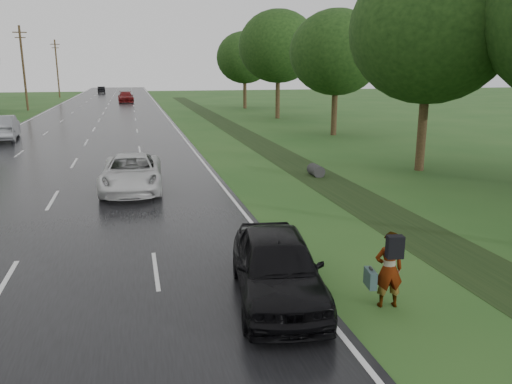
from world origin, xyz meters
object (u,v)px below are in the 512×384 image
Objects in this scene: white_pickup at (132,173)px; dark_sedan at (277,266)px; pedestrian at (388,269)px; silver_sedan at (2,128)px.

dark_sedan is at bearing -72.40° from white_pickup.
silver_sedan reaches higher than pedestrian.
pedestrian is 2.33m from dark_sedan.
dark_sedan is (3.00, -11.20, 0.03)m from white_pickup.
white_pickup is 11.60m from dark_sedan.
pedestrian reaches higher than dark_sedan.
pedestrian reaches higher than white_pickup.
silver_sedan reaches higher than white_pickup.
pedestrian is 0.32× the size of silver_sedan.
pedestrian is 13.10m from white_pickup.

